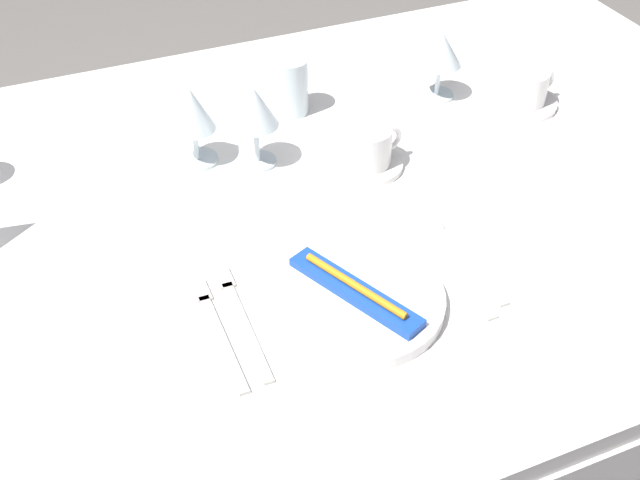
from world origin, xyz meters
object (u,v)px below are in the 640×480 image
object	(u,v)px
dinner_knife	(451,270)
wine_glass_right	(192,113)
fork_outer	(241,317)
wine_glass_left	(255,110)
coffee_cup_right	(367,145)
wine_glass_centre	(441,52)
fork_inner	(217,329)
coffee_cup_left	(525,86)
dinner_plate	(355,299)
drink_tumbler	(290,89)
spoon_soup	(454,248)
toothbrush_package	(355,290)

from	to	relation	value
dinner_knife	wine_glass_right	distance (m)	0.48
fork_outer	wine_glass_left	distance (m)	0.37
coffee_cup_right	wine_glass_right	distance (m)	0.29
wine_glass_centre	fork_outer	bearing A→B (deg)	-142.01
fork_inner	wine_glass_left	world-z (taller)	wine_glass_left
dinner_knife	coffee_cup_left	bearing A→B (deg)	44.70
fork_inner	wine_glass_left	bearing A→B (deg)	62.59
dinner_plate	dinner_knife	world-z (taller)	dinner_plate
dinner_plate	drink_tumbler	bearing A→B (deg)	78.49
wine_glass_centre	dinner_knife	bearing A→B (deg)	-116.76
fork_inner	wine_glass_right	bearing A→B (deg)	77.51
wine_glass_right	wine_glass_centre	bearing A→B (deg)	3.90
spoon_soup	wine_glass_right	distance (m)	0.47
dinner_plate	wine_glass_left	size ratio (longest dim) A/B	1.72
drink_tumbler	wine_glass_right	bearing A→B (deg)	-156.38
coffee_cup_left	wine_glass_right	size ratio (longest dim) A/B	0.76
fork_inner	spoon_soup	size ratio (longest dim) A/B	1.02
wine_glass_left	wine_glass_right	distance (m)	0.10
dinner_plate	coffee_cup_right	world-z (taller)	coffee_cup_right
fork_inner	wine_glass_right	distance (m)	0.40
fork_outer	wine_glass_centre	bearing A→B (deg)	37.99
coffee_cup_right	wine_glass_centre	distance (m)	0.27
dinner_plate	drink_tumbler	world-z (taller)	drink_tumbler
coffee_cup_right	drink_tumbler	world-z (taller)	drink_tumbler
coffee_cup_left	drink_tumbler	world-z (taller)	drink_tumbler
fork_outer	drink_tumbler	xyz separation A→B (m)	(0.25, 0.46, 0.04)
wine_glass_centre	coffee_cup_right	bearing A→B (deg)	-144.70
wine_glass_centre	wine_glass_left	distance (m)	0.39
coffee_cup_right	drink_tumbler	size ratio (longest dim) A/B	1.02
coffee_cup_right	wine_glass_centre	world-z (taller)	wine_glass_centre
fork_inner	wine_glass_centre	world-z (taller)	wine_glass_centre
toothbrush_package	wine_glass_left	world-z (taller)	wine_glass_left
dinner_knife	wine_glass_left	distance (m)	0.41
dinner_plate	wine_glass_right	world-z (taller)	wine_glass_right
fork_outer	drink_tumbler	distance (m)	0.53
dinner_knife	coffee_cup_left	xyz separation A→B (m)	(0.35, 0.35, 0.04)
coffee_cup_right	wine_glass_right	size ratio (longest dim) A/B	0.77
dinner_knife	coffee_cup_right	xyz separation A→B (m)	(0.00, 0.28, 0.04)
dinner_knife	coffee_cup_right	size ratio (longest dim) A/B	2.10
fork_inner	wine_glass_centre	size ratio (longest dim) A/B	1.63
coffee_cup_left	spoon_soup	bearing A→B (deg)	-136.34
spoon_soup	drink_tumbler	distance (m)	0.46
fork_outer	wine_glass_left	world-z (taller)	wine_glass_left
toothbrush_package	fork_outer	world-z (taller)	toothbrush_package
spoon_soup	coffee_cup_left	size ratio (longest dim) A/B	1.98
wine_glass_right	drink_tumbler	size ratio (longest dim) A/B	1.32
spoon_soup	wine_glass_centre	size ratio (longest dim) A/B	1.59
wine_glass_centre	wine_glass_right	xyz separation A→B (m)	(-0.47, -0.03, 0.00)
toothbrush_package	fork_outer	size ratio (longest dim) A/B	0.94
coffee_cup_left	wine_glass_right	world-z (taller)	wine_glass_right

